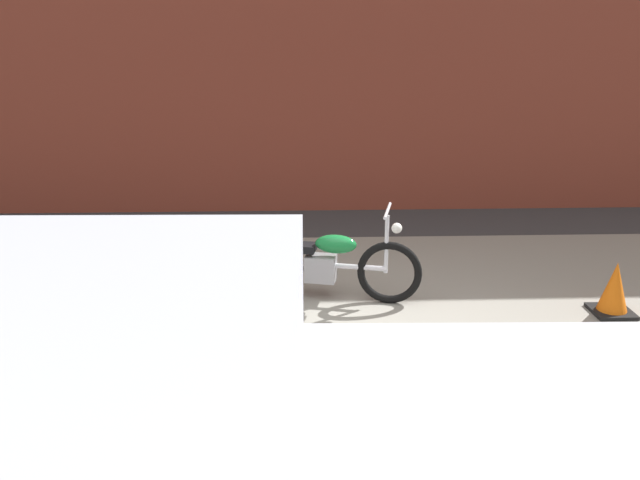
# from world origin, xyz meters

# --- Properties ---
(ground_plane) EXTENTS (80.00, 80.00, 0.00)m
(ground_plane) POSITION_xyz_m (0.00, 0.00, 0.00)
(ground_plane) COLOR #38383A
(sidewalk_slab) EXTENTS (36.00, 3.50, 0.01)m
(sidewalk_slab) POSITION_xyz_m (0.00, 1.75, 0.00)
(sidewalk_slab) COLOR gray
(sidewalk_slab) RESTS_ON ground
(brick_building_wall) EXTENTS (36.00, 0.50, 6.21)m
(brick_building_wall) POSITION_xyz_m (0.00, 5.20, 3.10)
(brick_building_wall) COLOR brown
(brick_building_wall) RESTS_ON ground
(motorcycle_green) EXTENTS (1.98, 0.73, 1.03)m
(motorcycle_green) POSITION_xyz_m (-0.04, 1.36, 0.40)
(motorcycle_green) COLOR black
(motorcycle_green) RESTS_ON ground
(traffic_cone) EXTENTS (0.40, 0.40, 0.55)m
(traffic_cone) POSITION_xyz_m (2.98, 0.83, 0.25)
(traffic_cone) COLOR orange
(traffic_cone) RESTS_ON ground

